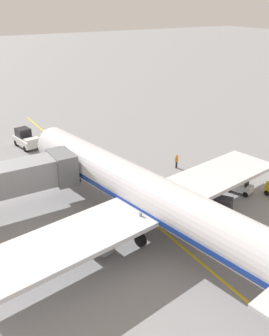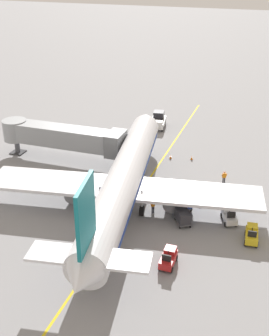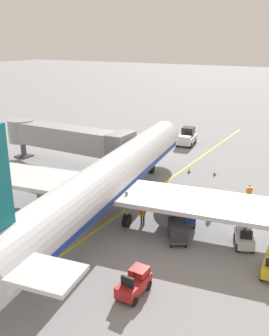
{
  "view_description": "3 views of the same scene",
  "coord_description": "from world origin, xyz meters",
  "px_view_note": "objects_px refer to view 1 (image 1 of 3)",
  "views": [
    {
      "loc": [
        -16.29,
        -22.0,
        18.38
      ],
      "look_at": [
        0.45,
        5.6,
        3.78
      ],
      "focal_mm": 40.03,
      "sensor_mm": 36.0,
      "label": 1
    },
    {
      "loc": [
        14.12,
        -38.3,
        25.61
      ],
      "look_at": [
        -0.3,
        3.61,
        3.73
      ],
      "focal_mm": 46.7,
      "sensor_mm": 36.0,
      "label": 2
    },
    {
      "loc": [
        16.42,
        -23.82,
        14.59
      ],
      "look_at": [
        -0.87,
        5.83,
        2.94
      ],
      "focal_mm": 40.62,
      "sensor_mm": 36.0,
      "label": 3
    }
  ],
  "objects_px": {
    "baggage_cart_second_in_train": "(220,204)",
    "baggage_cart_front": "(194,192)",
    "safety_cone_nose_right": "(115,159)",
    "ground_crew_wing_walker": "(183,209)",
    "safety_cone_nose_left": "(97,165)",
    "baggage_tug_lead": "(239,186)",
    "pushback_tractor": "(26,139)",
    "parked_airliner": "(148,195)",
    "ground_crew_marshaller": "(184,178)",
    "ground_crew_loader": "(177,160)"
  },
  "relations": [
    {
      "from": "parked_airliner",
      "to": "safety_cone_nose_right",
      "type": "xyz_separation_m",
      "value": [
        4.64,
        14.37,
        -2.9
      ]
    },
    {
      "from": "ground_crew_wing_walker",
      "to": "baggage_tug_lead",
      "type": "bearing_deg",
      "value": 6.78
    },
    {
      "from": "safety_cone_nose_right",
      "to": "parked_airliner",
      "type": "bearing_deg",
      "value": -107.92
    },
    {
      "from": "ground_crew_loader",
      "to": "ground_crew_marshaller",
      "type": "relative_size",
      "value": 1.0
    },
    {
      "from": "pushback_tractor",
      "to": "ground_crew_marshaller",
      "type": "relative_size",
      "value": 2.78
    },
    {
      "from": "baggage_cart_second_in_train",
      "to": "ground_crew_marshaller",
      "type": "height_order",
      "value": "ground_crew_marshaller"
    },
    {
      "from": "pushback_tractor",
      "to": "ground_crew_wing_walker",
      "type": "relative_size",
      "value": 2.78
    },
    {
      "from": "baggage_cart_second_in_train",
      "to": "baggage_cart_front",
      "type": "bearing_deg",
      "value": 100.79
    },
    {
      "from": "baggage_cart_second_in_train",
      "to": "baggage_tug_lead",
      "type": "bearing_deg",
      "value": 24.01
    },
    {
      "from": "baggage_cart_second_in_train",
      "to": "ground_crew_wing_walker",
      "type": "relative_size",
      "value": 1.68
    },
    {
      "from": "parked_airliner",
      "to": "baggage_tug_lead",
      "type": "bearing_deg",
      "value": 2.25
    },
    {
      "from": "baggage_cart_second_in_train",
      "to": "safety_cone_nose_left",
      "type": "relative_size",
      "value": 4.8
    },
    {
      "from": "ground_crew_wing_walker",
      "to": "parked_airliner",
      "type": "bearing_deg",
      "value": 171.92
    },
    {
      "from": "baggage_cart_second_in_train",
      "to": "ground_crew_marshaller",
      "type": "bearing_deg",
      "value": 86.03
    },
    {
      "from": "ground_crew_marshaller",
      "to": "safety_cone_nose_left",
      "type": "height_order",
      "value": "ground_crew_marshaller"
    },
    {
      "from": "baggage_cart_second_in_train",
      "to": "safety_cone_nose_right",
      "type": "height_order",
      "value": "baggage_cart_second_in_train"
    },
    {
      "from": "baggage_tug_lead",
      "to": "baggage_cart_second_in_train",
      "type": "bearing_deg",
      "value": -155.99
    },
    {
      "from": "baggage_tug_lead",
      "to": "parked_airliner",
      "type": "bearing_deg",
      "value": -177.75
    },
    {
      "from": "baggage_tug_lead",
      "to": "safety_cone_nose_left",
      "type": "xyz_separation_m",
      "value": [
        -9.85,
        13.29,
        -0.42
      ]
    },
    {
      "from": "ground_crew_marshaller",
      "to": "safety_cone_nose_right",
      "type": "distance_m",
      "value": 10.29
    },
    {
      "from": "pushback_tractor",
      "to": "baggage_tug_lead",
      "type": "height_order",
      "value": "pushback_tractor"
    },
    {
      "from": "parked_airliner",
      "to": "safety_cone_nose_left",
      "type": "distance_m",
      "value": 14.16
    },
    {
      "from": "safety_cone_nose_left",
      "to": "baggage_cart_front",
      "type": "bearing_deg",
      "value": -68.69
    },
    {
      "from": "baggage_tug_lead",
      "to": "ground_crew_loader",
      "type": "distance_m",
      "value": 8.53
    },
    {
      "from": "ground_crew_loader",
      "to": "ground_crew_wing_walker",
      "type": "bearing_deg",
      "value": -124.16
    },
    {
      "from": "ground_crew_wing_walker",
      "to": "safety_cone_nose_left",
      "type": "height_order",
      "value": "ground_crew_wing_walker"
    },
    {
      "from": "pushback_tractor",
      "to": "baggage_tug_lead",
      "type": "bearing_deg",
      "value": -58.67
    },
    {
      "from": "baggage_cart_second_in_train",
      "to": "safety_cone_nose_left",
      "type": "xyz_separation_m",
      "value": [
        -5.35,
        15.29,
        -0.66
      ]
    },
    {
      "from": "ground_crew_wing_walker",
      "to": "ground_crew_marshaller",
      "type": "distance_m",
      "value": 6.43
    },
    {
      "from": "parked_airliner",
      "to": "ground_crew_loader",
      "type": "distance_m",
      "value": 13.41
    },
    {
      "from": "baggage_cart_front",
      "to": "safety_cone_nose_left",
      "type": "relative_size",
      "value": 4.8
    },
    {
      "from": "ground_crew_wing_walker",
      "to": "safety_cone_nose_left",
      "type": "distance_m",
      "value": 14.37
    },
    {
      "from": "pushback_tractor",
      "to": "baggage_cart_second_in_train",
      "type": "relative_size",
      "value": 1.66
    },
    {
      "from": "pushback_tractor",
      "to": "safety_cone_nose_right",
      "type": "bearing_deg",
      "value": -53.24
    },
    {
      "from": "parked_airliner",
      "to": "baggage_tug_lead",
      "type": "height_order",
      "value": "parked_airliner"
    },
    {
      "from": "baggage_cart_front",
      "to": "ground_crew_wing_walker",
      "type": "bearing_deg",
      "value": -145.43
    },
    {
      "from": "pushback_tractor",
      "to": "baggage_cart_second_in_train",
      "type": "bearing_deg",
      "value": -68.55
    },
    {
      "from": "pushback_tractor",
      "to": "safety_cone_nose_right",
      "type": "xyz_separation_m",
      "value": [
        7.92,
        -10.6,
        -0.81
      ]
    },
    {
      "from": "pushback_tractor",
      "to": "ground_crew_marshaller",
      "type": "height_order",
      "value": "pushback_tractor"
    },
    {
      "from": "safety_cone_nose_right",
      "to": "ground_crew_wing_walker",
      "type": "bearing_deg",
      "value": -94.17
    },
    {
      "from": "baggage_cart_front",
      "to": "ground_crew_marshaller",
      "type": "height_order",
      "value": "ground_crew_marshaller"
    },
    {
      "from": "ground_crew_marshaller",
      "to": "baggage_cart_second_in_train",
      "type": "bearing_deg",
      "value": -93.97
    },
    {
      "from": "ground_crew_marshaller",
      "to": "pushback_tractor",
      "type": "bearing_deg",
      "value": 117.94
    },
    {
      "from": "baggage_cart_second_in_train",
      "to": "safety_cone_nose_right",
      "type": "relative_size",
      "value": 4.8
    },
    {
      "from": "parked_airliner",
      "to": "baggage_cart_second_in_train",
      "type": "height_order",
      "value": "parked_airliner"
    },
    {
      "from": "ground_crew_wing_walker",
      "to": "ground_crew_marshaller",
      "type": "relative_size",
      "value": 1.0
    },
    {
      "from": "safety_cone_nose_right",
      "to": "ground_crew_loader",
      "type": "bearing_deg",
      "value": -46.84
    },
    {
      "from": "pushback_tractor",
      "to": "baggage_tug_lead",
      "type": "xyz_separation_m",
      "value": [
        14.92,
        -24.51,
        -0.39
      ]
    },
    {
      "from": "baggage_tug_lead",
      "to": "ground_crew_marshaller",
      "type": "height_order",
      "value": "ground_crew_marshaller"
    },
    {
      "from": "pushback_tractor",
      "to": "ground_crew_wing_walker",
      "type": "xyz_separation_m",
      "value": [
        6.83,
        -25.47,
        -0.15
      ]
    }
  ]
}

